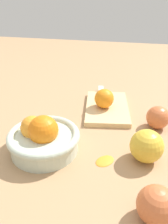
{
  "coord_description": "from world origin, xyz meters",
  "views": [
    {
      "loc": [
        -0.55,
        -0.05,
        0.38
      ],
      "look_at": [
        0.04,
        0.07,
        0.04
      ],
      "focal_mm": 36.66,
      "sensor_mm": 36.0,
      "label": 1
    }
  ],
  "objects": [
    {
      "name": "orange_on_board",
      "position": [
        0.13,
        0.02,
        0.05
      ],
      "size": [
        0.06,
        0.06,
        0.06
      ],
      "primitive_type": "sphere",
      "color": "orange",
      "rests_on": "cutting_board"
    },
    {
      "name": "citrus_peel",
      "position": [
        -0.12,
        -0.01,
        0.0
      ],
      "size": [
        0.06,
        0.06,
        0.01
      ],
      "primitive_type": "ellipsoid",
      "rotation": [
        0.0,
        0.0,
        2.47
      ],
      "color": "orange",
      "rests_on": "ground_plane"
    },
    {
      "name": "cutting_board",
      "position": [
        0.14,
        0.01,
        0.01
      ],
      "size": [
        0.25,
        0.17,
        0.02
      ],
      "primitive_type": "cube",
      "rotation": [
        0.0,
        0.0,
        0.14
      ],
      "color": "#DBB77F",
      "rests_on": "ground_plane"
    },
    {
      "name": "apple_front_left_2",
      "position": [
        -0.09,
        -0.11,
        0.04
      ],
      "size": [
        0.08,
        0.08,
        0.08
      ],
      "primitive_type": "sphere",
      "color": "gold",
      "rests_on": "ground_plane"
    },
    {
      "name": "apple_front_right",
      "position": [
        0.07,
        -0.15,
        0.03
      ],
      "size": [
        0.07,
        0.07,
        0.07
      ],
      "primitive_type": "sphere",
      "color": "#CC6638",
      "rests_on": "ground_plane"
    },
    {
      "name": "apple_front_left",
      "position": [
        -0.26,
        -0.12,
        0.04
      ],
      "size": [
        0.07,
        0.07,
        0.07
      ],
      "primitive_type": "sphere",
      "color": "#CC6638",
      "rests_on": "ground_plane"
    },
    {
      "name": "ground_plane",
      "position": [
        0.0,
        0.0,
        0.0
      ],
      "size": [
        2.4,
        2.4,
        0.0
      ],
      "primitive_type": "plane",
      "color": "tan"
    },
    {
      "name": "knife",
      "position": [
        0.21,
        0.04,
        0.02
      ],
      "size": [
        0.16,
        0.04,
        0.01
      ],
      "color": "silver",
      "rests_on": "cutting_board"
    },
    {
      "name": "bowl",
      "position": [
        -0.11,
        0.15,
        0.04
      ],
      "size": [
        0.18,
        0.18,
        0.1
      ],
      "color": "beige",
      "rests_on": "ground_plane"
    }
  ]
}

